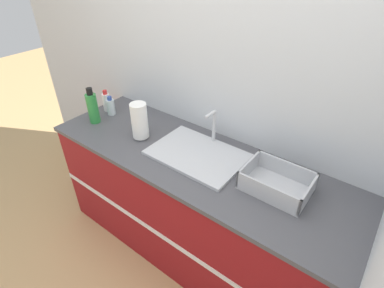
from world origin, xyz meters
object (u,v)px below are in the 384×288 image
object	(u,v)px
bottle_clear	(111,106)
bottle_white_spray	(106,102)
sink	(198,153)
bottle_green	(93,107)
dish_rack	(276,184)
paper_towel_roll	(140,121)

from	to	relation	value
bottle_clear	bottle_white_spray	bearing A→B (deg)	164.30
sink	bottle_green	size ratio (longest dim) A/B	2.16
sink	dish_rack	bearing A→B (deg)	0.78
dish_rack	bottle_white_spray	bearing A→B (deg)	178.40
paper_towel_roll	bottle_clear	xyz separation A→B (m)	(-0.43, 0.10, -0.07)
paper_towel_roll	bottle_white_spray	xyz separation A→B (m)	(-0.50, 0.12, -0.05)
bottle_green	sink	bearing A→B (deg)	8.40
sink	bottle_green	bearing A→B (deg)	-171.60
paper_towel_roll	bottle_green	size ratio (longest dim) A/B	0.94
dish_rack	bottle_white_spray	world-z (taller)	bottle_white_spray
bottle_white_spray	bottle_green	size ratio (longest dim) A/B	0.64
bottle_white_spray	bottle_clear	xyz separation A→B (m)	(0.07, -0.02, -0.01)
dish_rack	bottle_clear	size ratio (longest dim) A/B	2.38
paper_towel_roll	bottle_white_spray	world-z (taller)	paper_towel_roll
dish_rack	bottle_clear	distance (m)	1.40
bottle_clear	bottle_green	xyz separation A→B (m)	(-0.00, -0.16, 0.05)
bottle_white_spray	bottle_green	xyz separation A→B (m)	(0.07, -0.18, 0.04)
sink	bottle_clear	bearing A→B (deg)	178.20
paper_towel_roll	bottle_green	bearing A→B (deg)	-172.53
bottle_green	bottle_white_spray	bearing A→B (deg)	111.81
sink	paper_towel_roll	world-z (taller)	paper_towel_roll
sink	bottle_white_spray	size ratio (longest dim) A/B	3.39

